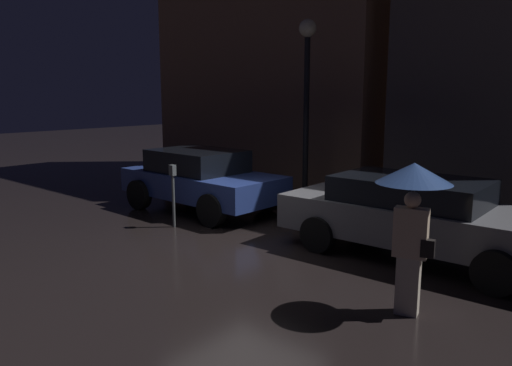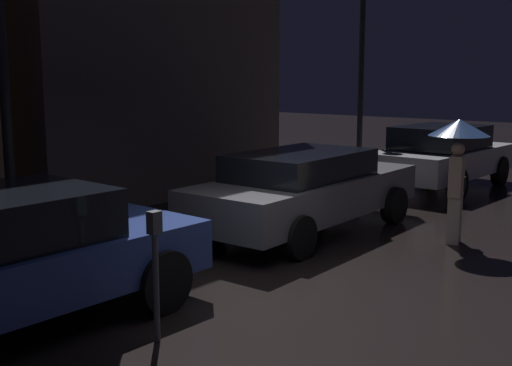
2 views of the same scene
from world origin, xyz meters
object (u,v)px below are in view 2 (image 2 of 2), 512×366
Objects in this scene: parked_car_grey at (305,189)px; street_lamp_near at (1,32)px; parking_meter at (155,262)px; street_lamp_far at (362,42)px; parked_car_silver at (442,155)px; parked_car_blue at (7,256)px; pedestrian_with_umbrella at (458,148)px.

street_lamp_near reaches higher than parked_car_grey.
parking_meter is at bearing -100.37° from street_lamp_near.
street_lamp_far is (5.70, 2.27, 2.66)m from parked_car_grey.
parking_meter is (-9.96, -1.35, 0.04)m from parked_car_silver.
street_lamp_far is (11.02, 2.27, 2.62)m from parked_car_blue.
parked_car_blue is 0.90× the size of street_lamp_near.
street_lamp_far is (4.86, 4.50, 1.90)m from pedestrian_with_umbrella.
street_lamp_near is at bearing 123.06° from pedestrian_with_umbrella.
street_lamp_near reaches higher than pedestrian_with_umbrella.
parked_car_blue is at bearing 116.20° from parking_meter.
parked_car_silver is at bearing 7.72° from parking_meter.
pedestrian_with_umbrella is 0.43× the size of street_lamp_near.
street_lamp_near is (-4.77, 4.53, 1.67)m from pedestrian_with_umbrella.
pedestrian_with_umbrella is 6.78m from street_lamp_near.
parked_car_blue is 3.10× the size of parking_meter.
street_lamp_far is at bearing 20.55° from parked_car_grey.
parked_car_grey is at bearing -158.24° from street_lamp_far.
parked_car_silver is 2.20× the size of pedestrian_with_umbrella.
parked_car_silver is (5.35, -0.09, 0.04)m from parked_car_grey.
parking_meter is at bearing -160.19° from street_lamp_far.
parking_meter is (-5.45, 0.79, -0.68)m from pedestrian_with_umbrella.
parking_meter is at bearing -62.20° from parked_car_blue.
parked_car_silver is 0.86× the size of street_lamp_far.
street_lamp_far is (10.31, 3.71, 2.58)m from parking_meter.
parking_meter is 4.47m from street_lamp_near.
parked_car_blue is 0.86× the size of parked_car_grey.
parked_car_blue is 2.10× the size of pedestrian_with_umbrella.
street_lamp_near is (-9.28, 2.38, 2.39)m from parked_car_silver.
pedestrian_with_umbrella is 1.47× the size of parking_meter.
parked_car_grey is 6.69m from street_lamp_far.
parked_car_blue is 11.55m from street_lamp_far.
parked_car_blue is 3.60m from street_lamp_near.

